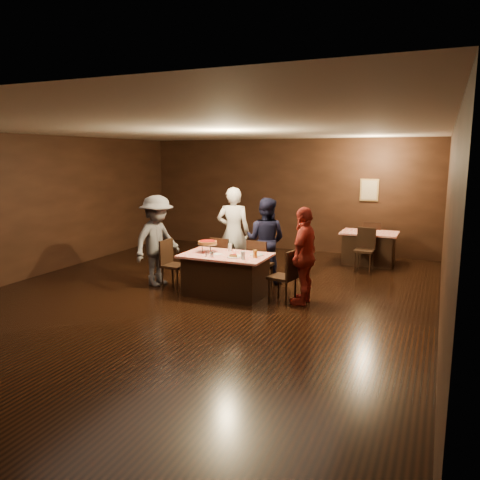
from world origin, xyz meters
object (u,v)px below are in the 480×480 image
chair_end_left (175,265)px  diner_red_shirt (304,256)px  glass_front_right (243,255)px  chair_end_right (282,276)px  plate_empty (257,255)px  diner_navy_hoodie (266,240)px  glass_amber (255,254)px  back_table (369,248)px  chair_far_right (260,263)px  chair_back_near (364,250)px  main_table (226,275)px  chair_far_left (224,260)px  chair_back_far (372,240)px  diner_white_jacket (233,232)px  glass_back (230,248)px  pizza_stand (208,243)px  diner_grey_knit (157,241)px

chair_end_left → diner_red_shirt: 2.59m
chair_end_left → glass_front_right: size_ratio=6.79×
chair_end_left → chair_end_right: (2.20, 0.00, 0.00)m
plate_empty → diner_red_shirt: bearing=-3.6°
diner_navy_hoodie → glass_amber: 1.26m
back_table → chair_far_right: size_ratio=1.37×
diner_navy_hoodie → chair_far_right: bearing=97.6°
chair_far_right → chair_end_right: (0.70, -0.75, 0.00)m
chair_back_near → diner_navy_hoodie: (-1.71, -1.77, 0.39)m
main_table → chair_far_left: chair_far_left is taller
main_table → chair_back_far: chair_back_far is taller
diner_white_jacket → diner_navy_hoodie: (0.76, -0.09, -0.09)m
plate_empty → glass_back: glass_back is taller
diner_white_jacket → glass_amber: 1.68m
chair_end_left → diner_red_shirt: diner_red_shirt is taller
diner_red_shirt → chair_far_right: bearing=-119.6°
back_table → chair_end_left: 4.83m
chair_far_right → pizza_stand: pizza_stand is taller
chair_back_near → diner_navy_hoodie: bearing=-131.6°
chair_end_right → chair_back_far: 4.36m
chair_far_left → diner_navy_hoodie: diner_navy_hoodie is taller
chair_far_left → main_table: bearing=121.1°
chair_end_right → diner_white_jacket: diner_white_jacket is taller
diner_grey_knit → glass_amber: 2.15m
diner_red_shirt → glass_back: diner_red_shirt is taller
chair_end_right → main_table: bearing=-79.0°
main_table → chair_end_left: 1.10m
back_table → diner_red_shirt: (-0.60, -3.56, 0.47)m
main_table → diner_red_shirt: bearing=3.7°
diner_white_jacket → pizza_stand: bearing=74.9°
glass_front_right → glass_back: same height
diner_white_jacket → diner_grey_knit: bearing=30.7°
chair_far_left → chair_back_far: 4.28m
glass_amber → back_table: bearing=68.5°
glass_amber → glass_back: (-0.65, 0.35, 0.00)m
plate_empty → pizza_stand: bearing=-174.0°
back_table → chair_far_right: chair_far_right is taller
chair_far_left → diner_white_jacket: (-0.02, 0.52, 0.48)m
back_table → chair_end_left: chair_end_left is taller
main_table → glass_amber: (0.60, -0.05, 0.46)m
chair_back_near → chair_back_far: size_ratio=1.00×
glass_front_right → diner_navy_hoodie: bearing=94.3°
back_table → chair_back_far: chair_back_far is taller
chair_far_left → diner_red_shirt: (1.86, -0.66, 0.38)m
glass_front_right → glass_back: 0.74m
pizza_stand → chair_back_near: bearing=49.8°
back_table → chair_back_near: size_ratio=1.37×
diner_navy_hoodie → diner_red_shirt: bearing=135.8°
chair_back_far → glass_amber: size_ratio=6.79×
main_table → diner_grey_knit: size_ratio=0.89×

